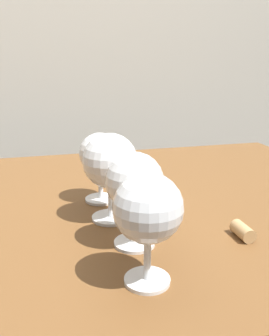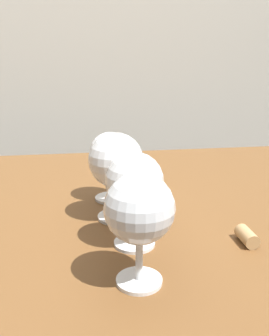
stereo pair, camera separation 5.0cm
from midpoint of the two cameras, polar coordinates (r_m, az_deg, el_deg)
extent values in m
cube|color=brown|center=(0.70, -12.20, -6.94)|extent=(1.29, 0.77, 0.03)
cylinder|color=brown|center=(1.30, 15.28, -12.83)|extent=(0.06, 0.06, 0.68)
cylinder|color=white|center=(0.47, -1.23, -17.19)|extent=(0.06, 0.06, 0.00)
cylinder|color=white|center=(0.45, -1.26, -13.43)|extent=(0.01, 0.01, 0.07)
sphere|color=white|center=(0.42, -1.32, -6.34)|extent=(0.08, 0.08, 0.08)
ellipsoid|color=#470A16|center=(0.42, -1.31, -6.82)|extent=(0.07, 0.07, 0.03)
cylinder|color=white|center=(0.55, -2.68, -11.67)|extent=(0.06, 0.06, 0.00)
cylinder|color=white|center=(0.53, -2.74, -8.28)|extent=(0.01, 0.01, 0.07)
sphere|color=white|center=(0.51, -2.83, -2.12)|extent=(0.08, 0.08, 0.08)
ellipsoid|color=gold|center=(0.51, -2.82, -2.68)|extent=(0.07, 0.07, 0.03)
cylinder|color=white|center=(0.63, -5.98, -7.74)|extent=(0.07, 0.07, 0.00)
cylinder|color=white|center=(0.62, -6.08, -4.62)|extent=(0.01, 0.01, 0.07)
sphere|color=white|center=(0.60, -6.27, 1.10)|extent=(0.09, 0.09, 0.09)
ellipsoid|color=pink|center=(0.60, -6.25, 0.68)|extent=(0.08, 0.08, 0.03)
cylinder|color=white|center=(0.71, -7.28, -4.88)|extent=(0.06, 0.06, 0.00)
cylinder|color=white|center=(0.70, -7.38, -2.24)|extent=(0.01, 0.01, 0.06)
sphere|color=white|center=(0.68, -7.56, 2.28)|extent=(0.08, 0.08, 0.08)
cylinder|color=tan|center=(0.58, 14.18, -9.61)|extent=(0.02, 0.04, 0.02)
camera|label=1|loc=(0.03, -92.86, -0.86)|focal=38.99mm
camera|label=2|loc=(0.03, 87.14, 0.86)|focal=38.99mm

